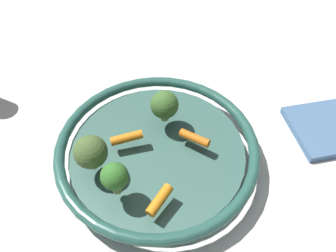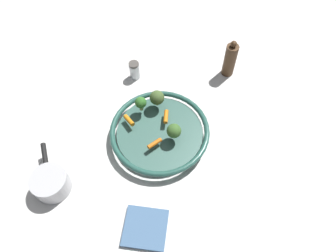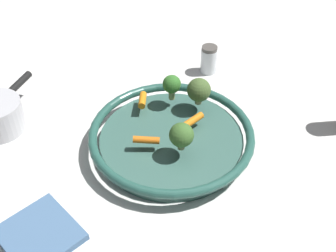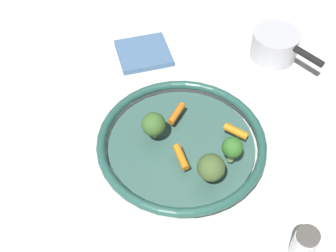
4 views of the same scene
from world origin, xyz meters
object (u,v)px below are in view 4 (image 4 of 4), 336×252
Objects in this scene: baby_carrot_right at (177,113)px; broccoli_floret_edge at (154,125)px; broccoli_floret_large at (211,168)px; dish_towel at (144,53)px; broccoli_floret_mid at (232,148)px; saucepan at (275,45)px; serving_bowl at (181,146)px; salt_shaker at (304,245)px; baby_carrot_back at (181,157)px; baby_carrot_near_rim at (236,131)px.

broccoli_floret_edge is (-0.04, 0.06, 0.03)m from baby_carrot_right.
broccoli_floret_large reaches higher than dish_towel.
dish_towel is (0.29, -0.06, -0.08)m from broccoli_floret_edge.
saucepan is (0.29, -0.25, -0.05)m from broccoli_floret_mid.
serving_bowl is at bearing 177.82° from dish_towel.
salt_shaker is 0.60m from dish_towel.
broccoli_floret_large is 0.06m from broccoli_floret_mid.
saucepan is (0.15, -0.31, -0.02)m from baby_carrot_right.
broccoli_floret_large reaches higher than baby_carrot_back.
broccoli_floret_large is at bearing -179.10° from dish_towel.
broccoli_floret_edge is 0.31m from dish_towel.
saucepan is at bearing -63.49° from baby_carrot_right.
broccoli_floret_edge is 0.80× the size of salt_shaker.
saucepan is at bearing -108.83° from dish_towel.
baby_carrot_right is 0.85× the size of broccoli_floret_large.
broccoli_floret_large is at bearing 133.41° from baby_carrot_near_rim.
broccoli_floret_edge reaches higher than saucepan.
dish_towel is at bearing -4.64° from baby_carrot_back.
saucepan is (0.19, -0.37, -0.05)m from broccoli_floret_edge.
saucepan reaches higher than baby_carrot_right.
broccoli_floret_mid is 0.21m from salt_shaker.
dish_towel is at bearing 0.90° from broccoli_floret_large.
serving_bowl is at bearing 24.81° from salt_shaker.
dish_towel is (0.42, 0.01, -0.08)m from broccoli_floret_large.
broccoli_floret_edge is (0.10, 0.12, -0.00)m from broccoli_floret_mid.
baby_carrot_near_rim is at bearing -32.35° from broccoli_floret_mid.
broccoli_floret_edge is (0.05, 0.16, 0.03)m from baby_carrot_near_rim.
baby_carrot_near_rim is (-0.08, -0.10, 0.00)m from baby_carrot_right.
broccoli_floret_large reaches higher than baby_carrot_near_rim.
saucepan is at bearing -52.02° from baby_carrot_back.
salt_shaker is (-0.27, -0.13, 0.01)m from serving_bowl.
broccoli_floret_mid is (-0.14, -0.06, 0.03)m from baby_carrot_right.
broccoli_floret_mid reaches higher than dish_towel.
serving_bowl reaches higher than dish_towel.
baby_carrot_near_rim is 0.25m from salt_shaker.
broccoli_floret_edge reaches higher than serving_bowl.
serving_bowl is 2.72× the size of dish_towel.
broccoli_floret_large is at bearing -177.11° from baby_carrot_right.
broccoli_floret_large is at bearing -169.90° from serving_bowl.
baby_carrot_right is 0.42× the size of dish_towel.
broccoli_floret_mid is at bearing 139.94° from saucepan.
dish_towel is (0.32, -0.01, -0.02)m from serving_bowl.
baby_carrot_near_rim is 0.12m from broccoli_floret_large.
baby_carrot_back is 0.37m from dish_towel.
salt_shaker reaches higher than serving_bowl.
broccoli_floret_large is 1.05× the size of broccoli_floret_edge.
broccoli_floret_mid reaches higher than baby_carrot_right.
broccoli_floret_large is 0.21m from salt_shaker.
broccoli_floret_large is 0.83× the size of salt_shaker.
baby_carrot_back is at bearing 31.93° from broccoli_floret_large.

